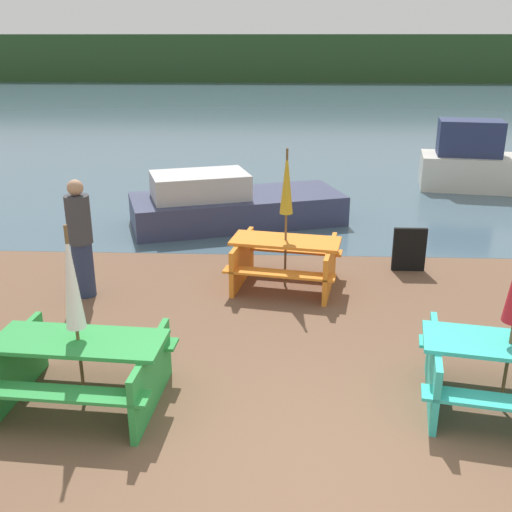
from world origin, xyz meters
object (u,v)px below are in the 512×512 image
Objects in this scene: boat_second at (486,164)px; boat at (230,204)px; umbrella_gold at (287,184)px; signboard at (409,250)px; picnic_table_orange at (285,258)px; umbrella_white at (71,280)px; picnic_table_green at (81,364)px; picnic_table_teal at (506,370)px; person at (81,239)px.

boat is at bearing -142.44° from boat_second.
umbrella_gold is 8.57m from boat_second.
umbrella_gold is 2.93× the size of signboard.
umbrella_white is at bearing -122.93° from picnic_table_orange.
picnic_table_green is 0.40× the size of boat.
umbrella_gold reaches higher than picnic_table_green.
picnic_table_teal is 7.46m from boat.
signboard is at bearing 43.92° from umbrella_white.
umbrella_white is 12.54m from boat_second.
umbrella_gold reaches higher than picnic_table_orange.
person is (-3.06, -0.53, 0.45)m from picnic_table_orange.
person is (-0.88, 2.83, 0.45)m from picnic_table_green.
umbrella_white is 0.54× the size of boat_second.
picnic_table_green is 4.49m from picnic_table_teal.
picnic_table_green is at bearing -122.93° from umbrella_gold.
picnic_table_green is at bearing -116.87° from boat.
umbrella_white reaches higher than picnic_table_orange.
person reaches higher than picnic_table_green.
picnic_table_orange is 0.40× the size of boat.
umbrella_white reaches higher than picnic_table_green.
picnic_table_teal is 0.42× the size of boat.
boat_second is at bearing 73.88° from picnic_table_teal.
picnic_table_teal is 4.19m from umbrella_gold.
boat_second is at bearing 52.29° from umbrella_gold.
signboard is (2.09, 0.75, -1.28)m from umbrella_gold.
umbrella_gold reaches higher than signboard.
boat is (-1.17, 3.32, -0.03)m from picnic_table_orange.
person is 2.42× the size of signboard.
picnic_table_green is at bearing -116.76° from boat_second.
picnic_table_orange is at bearing 57.07° from umbrella_white.
picnic_table_green is 2.53× the size of signboard.
picnic_table_orange reaches higher than picnic_table_green.
boat_second is at bearing 52.29° from picnic_table_orange.
boat is at bearing 81.36° from picnic_table_green.
picnic_table_green is at bearing -178.90° from picnic_table_teal.
person is at bearing 107.25° from picnic_table_green.
picnic_table_teal is at bearing -27.09° from person.
boat_second is (2.89, 10.01, 0.18)m from picnic_table_teal.
boat_second is at bearing 9.92° from boat.
person is (-3.06, -0.53, -0.75)m from umbrella_gold.
boat_second is (5.20, 6.73, -1.01)m from umbrella_gold.
picnic_table_teal is at bearing -80.48° from boat.
umbrella_white is 6.84m from boat.
umbrella_white is (0.00, 0.00, 0.97)m from picnic_table_green.
picnic_table_orange is at bearing -118.30° from boat_second.
boat is at bearing 109.32° from umbrella_gold.
boat_second is at bearing 62.52° from signboard.
picnic_table_orange reaches higher than signboard.
picnic_table_green is 6.77m from boat.
boat reaches higher than picnic_table_green.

